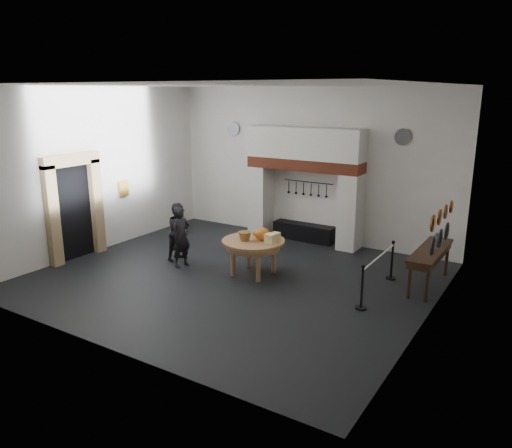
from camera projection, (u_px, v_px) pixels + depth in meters
The scene contains 39 objects.
floor at pixel (234, 278), 12.06m from camera, with size 9.00×8.00×0.02m, color black.
ceiling at pixel (232, 85), 10.89m from camera, with size 9.00×8.00×0.02m, color silver.
wall_back at pixel (310, 165), 14.75m from camera, with size 9.00×0.02×4.50m, color white.
wall_front at pixel (95, 224), 8.20m from camera, with size 9.00×0.02×4.50m, color white.
wall_left at pixel (99, 170), 13.79m from camera, with size 0.02×8.00×4.50m, color white.
wall_right at pixel (434, 210), 9.16m from camera, with size 0.02×8.00×4.50m, color white.
chimney_pier_left at pixel (261, 200), 15.52m from camera, with size 0.55×0.70×2.15m, color silver.
chimney_pier_right at pixel (350, 212), 14.01m from camera, with size 0.55×0.70×2.15m, color silver.
hearth_brick_band at pixel (305, 164), 14.45m from camera, with size 3.50×0.72×0.32m, color #9E442B.
chimney_hood at pixel (305, 143), 14.29m from camera, with size 3.50×0.70×0.90m, color silver.
iron_range at pixel (304, 232), 15.04m from camera, with size 1.90×0.45×0.50m, color black.
utensil_rail at pixel (308, 182), 14.81m from camera, with size 0.02×0.02×1.60m, color black.
door_recess at pixel (73, 212), 13.21m from camera, with size 0.04×1.10×2.50m, color black.
door_jamb_near at pixel (52, 217), 12.58m from camera, with size 0.22×0.30×2.60m, color tan.
door_jamb_far at pixel (96, 206), 13.72m from camera, with size 0.22×0.30×2.60m, color tan.
door_lintel at pixel (70, 160), 12.80m from camera, with size 0.22×1.70×0.30m, color tan.
wall_plaque at pixel (124, 189), 14.58m from camera, with size 0.05×0.34×0.44m, color gold.
work_table at pixel (253, 241), 12.08m from camera, with size 1.53×1.53×0.07m, color #AE7652.
pumpkin at pixel (263, 234), 12.01m from camera, with size 0.36×0.36×0.31m, color orange.
cheese_block_big at pixel (270, 239), 11.75m from camera, with size 0.22×0.22×0.24m, color #FDF297.
cheese_block_small at pixel (276, 237), 12.01m from camera, with size 0.18×0.18×0.20m, color #E3D288.
wicker_basket at pixel (245, 236), 12.00m from camera, with size 0.32×0.32×0.22m, color olive.
bread_loaf at pixel (258, 233), 12.40m from camera, with size 0.31×0.18×0.13m, color olive.
visitor_near at pixel (181, 237), 12.64m from camera, with size 0.57×0.38×1.57m, color black.
visitor_far at pixel (179, 232), 13.18m from camera, with size 0.75×0.58×1.54m, color black.
side_table at pixel (431, 250), 11.31m from camera, with size 0.55×2.20×0.06m, color #352313.
pewter_jug at pixel (437, 238), 11.76m from camera, with size 0.12×0.12×0.22m, color #4A4A4F.
copper_pan_a at pixel (433, 223), 9.43m from camera, with size 0.34×0.34×0.03m, color #C6662D.
copper_pan_b at pixel (440, 217), 9.88m from camera, with size 0.32×0.32×0.03m, color #C6662D.
copper_pan_c at pixel (446, 212), 10.33m from camera, with size 0.30×0.30×0.03m, color #C6662D.
copper_pan_d at pixel (451, 207), 10.78m from camera, with size 0.28×0.28×0.03m, color #C6662D.
pewter_plate_left at pixel (433, 246), 9.72m from camera, with size 0.40×0.40×0.03m, color #4C4C51.
pewter_plate_mid at pixel (440, 238), 10.21m from camera, with size 0.40×0.40×0.03m, color #4C4C51.
pewter_plate_right at pixel (447, 231), 10.70m from camera, with size 0.40×0.40×0.03m, color #4C4C51.
pewter_plate_back_left at pixel (234, 129), 15.85m from camera, with size 0.44×0.44×0.03m, color #4C4C51.
pewter_plate_back_right at pixel (403, 137), 13.08m from camera, with size 0.44×0.44×0.03m, color #4C4C51.
barrier_post_near at pixel (362, 288), 10.23m from camera, with size 0.05×0.05×0.90m, color black.
barrier_post_far at pixel (392, 261), 11.87m from camera, with size 0.05×0.05×0.90m, color black.
barrier_rope at pixel (379, 257), 10.95m from camera, with size 0.04×0.04×2.00m, color white.
Camera 1 is at (6.46, -9.30, 4.38)m, focal length 35.00 mm.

